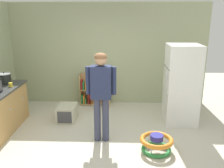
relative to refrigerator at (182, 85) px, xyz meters
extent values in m
plane|color=beige|center=(-1.68, -1.05, -0.89)|extent=(12.00, 12.00, 0.00)
cube|color=#A4AD84|center=(-1.68, 1.28, 0.46)|extent=(5.20, 0.06, 2.70)
sphere|color=silver|center=(-3.56, -0.75, -0.33)|extent=(0.04, 0.04, 0.04)
sphere|color=silver|center=(-3.56, -0.10, -0.33)|extent=(0.04, 0.04, 0.04)
cube|color=white|center=(0.00, 0.00, 0.00)|extent=(0.70, 0.68, 1.78)
cylinder|color=silver|center=(-0.36, -0.17, 0.09)|extent=(0.02, 0.02, 0.50)
cube|color=#333333|center=(-0.35, 0.00, 0.39)|extent=(0.01, 0.67, 0.01)
cube|color=tan|center=(-2.43, 1.06, -0.47)|extent=(0.02, 0.28, 0.85)
cube|color=tan|center=(-1.65, 1.06, -0.47)|extent=(0.02, 0.28, 0.85)
cube|color=tan|center=(-2.04, 1.19, -0.47)|extent=(0.80, 0.02, 0.85)
cube|color=tan|center=(-2.04, 1.06, -0.86)|extent=(0.76, 0.24, 0.02)
cube|color=tan|center=(-2.04, 1.06, -0.46)|extent=(0.76, 0.24, 0.02)
cube|color=#24904D|center=(-2.39, 1.03, -0.73)|extent=(0.03, 0.17, 0.25)
cube|color=#AE1F1F|center=(-2.39, 1.03, -0.32)|extent=(0.03, 0.17, 0.26)
cube|color=orange|center=(-2.34, 1.03, -0.73)|extent=(0.03, 0.17, 0.23)
cube|color=#328C4F|center=(-2.35, 1.03, -0.34)|extent=(0.03, 0.17, 0.22)
cube|color=#35853F|center=(-2.30, 1.03, -0.77)|extent=(0.02, 0.17, 0.16)
cube|color=orange|center=(-2.28, 1.03, -0.35)|extent=(0.03, 0.17, 0.20)
cube|color=red|center=(-2.22, 1.03, -0.72)|extent=(0.02, 0.17, 0.25)
cube|color=orange|center=(-2.23, 1.03, -0.35)|extent=(0.02, 0.17, 0.19)
cube|color=#B4271D|center=(-2.16, 1.03, -0.73)|extent=(0.03, 0.17, 0.23)
cube|color=#444037|center=(-2.17, 1.03, -0.33)|extent=(0.02, 0.17, 0.22)
cube|color=orange|center=(-2.15, 1.03, -0.77)|extent=(0.03, 0.17, 0.16)
cylinder|color=#393D55|center=(-1.79, -0.91, -0.45)|extent=(0.13, 0.13, 0.88)
cylinder|color=#393D55|center=(-1.63, -0.91, -0.45)|extent=(0.13, 0.13, 0.88)
cube|color=#252D4F|center=(-1.71, -0.91, 0.30)|extent=(0.38, 0.22, 0.62)
cylinder|color=#252D4F|center=(-1.95, -0.91, 0.33)|extent=(0.09, 0.09, 0.52)
cylinder|color=#252D4F|center=(-1.47, -0.91, 0.33)|extent=(0.09, 0.09, 0.52)
sphere|color=tan|center=(-1.71, -0.91, 0.72)|extent=(0.22, 0.22, 0.22)
ellipsoid|color=brown|center=(-1.71, -0.91, 0.78)|extent=(0.23, 0.23, 0.14)
torus|color=green|center=(-0.69, -1.28, -0.86)|extent=(0.54, 0.54, 0.07)
torus|color=orange|center=(-0.69, -1.28, -0.67)|extent=(0.60, 0.60, 0.08)
cylinder|color=navy|center=(-0.69, -1.28, -0.62)|extent=(0.23, 0.23, 0.10)
cylinder|color=silver|center=(-0.47, -1.28, -0.76)|extent=(0.02, 0.02, 0.18)
cylinder|color=silver|center=(-0.80, -1.09, -0.76)|extent=(0.02, 0.02, 0.18)
cylinder|color=silver|center=(-0.80, -1.47, -0.76)|extent=(0.02, 0.02, 0.18)
cube|color=beige|center=(-2.59, 0.01, -0.71)|extent=(0.42, 0.54, 0.36)
cube|color=#424247|center=(-2.59, -0.27, -0.71)|extent=(0.32, 0.01, 0.27)
cube|color=#515156|center=(-3.71, -0.72, 0.15)|extent=(0.01, 0.10, 0.20)
cylinder|color=black|center=(-3.94, -0.08, 0.12)|extent=(0.29, 0.29, 0.22)
cylinder|color=silver|center=(-3.94, -0.08, 0.24)|extent=(0.29, 0.29, 0.02)
sphere|color=black|center=(-3.94, -0.08, 0.26)|extent=(0.03, 0.03, 0.03)
cylinder|color=yellow|center=(-3.70, -0.33, 0.06)|extent=(0.08, 0.08, 0.09)
camera|label=1|loc=(-1.34, -5.27, 1.52)|focal=39.46mm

